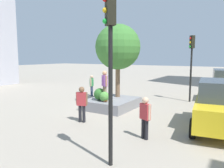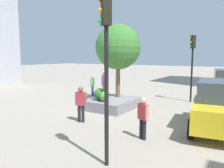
{
  "view_description": "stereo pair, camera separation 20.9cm",
  "coord_description": "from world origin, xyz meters",
  "px_view_note": "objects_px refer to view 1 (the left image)",
  "views": [
    {
      "loc": [
        11.29,
        6.85,
        3.12
      ],
      "look_at": [
        0.03,
        0.07,
        1.46
      ],
      "focal_mm": 35.67,
      "sensor_mm": 36.0,
      "label": 1
    },
    {
      "loc": [
        11.18,
        7.03,
        3.12
      ],
      "look_at": [
        0.03,
        0.07,
        1.46
      ],
      "focal_mm": 35.67,
      "sensor_mm": 36.0,
      "label": 2
    }
  ],
  "objects_px": {
    "plaza_tree": "(118,47)",
    "traffic_light_corner": "(110,52)",
    "sedan_parked": "(220,105)",
    "pedestrian_crossing": "(145,115)",
    "skateboarder": "(105,83)",
    "passerby_with_bag": "(92,84)",
    "traffic_light_median": "(191,57)",
    "bystander_watching": "(82,102)",
    "planter_ledge": "(112,103)",
    "skateboard": "(105,100)"
  },
  "relations": [
    {
      "from": "traffic_light_median",
      "to": "bystander_watching",
      "type": "height_order",
      "value": "traffic_light_median"
    },
    {
      "from": "skateboarder",
      "to": "passerby_with_bag",
      "type": "relative_size",
      "value": 1.01
    },
    {
      "from": "pedestrian_crossing",
      "to": "bystander_watching",
      "type": "height_order",
      "value": "bystander_watching"
    },
    {
      "from": "traffic_light_median",
      "to": "passerby_with_bag",
      "type": "distance_m",
      "value": 7.56
    },
    {
      "from": "pedestrian_crossing",
      "to": "traffic_light_median",
      "type": "bearing_deg",
      "value": -179.51
    },
    {
      "from": "planter_ledge",
      "to": "pedestrian_crossing",
      "type": "height_order",
      "value": "pedestrian_crossing"
    },
    {
      "from": "plaza_tree",
      "to": "skateboard",
      "type": "height_order",
      "value": "plaza_tree"
    },
    {
      "from": "traffic_light_median",
      "to": "plaza_tree",
      "type": "bearing_deg",
      "value": -45.18
    },
    {
      "from": "traffic_light_corner",
      "to": "sedan_parked",
      "type": "bearing_deg",
      "value": 155.18
    },
    {
      "from": "skateboard",
      "to": "plaza_tree",
      "type": "bearing_deg",
      "value": -179.3
    },
    {
      "from": "traffic_light_corner",
      "to": "traffic_light_median",
      "type": "height_order",
      "value": "traffic_light_corner"
    },
    {
      "from": "traffic_light_median",
      "to": "bystander_watching",
      "type": "relative_size",
      "value": 2.63
    },
    {
      "from": "skateboarder",
      "to": "bystander_watching",
      "type": "bearing_deg",
      "value": 7.13
    },
    {
      "from": "skateboarder",
      "to": "traffic_light_corner",
      "type": "bearing_deg",
      "value": 34.31
    },
    {
      "from": "sedan_parked",
      "to": "pedestrian_crossing",
      "type": "height_order",
      "value": "sedan_parked"
    },
    {
      "from": "traffic_light_median",
      "to": "passerby_with_bag",
      "type": "relative_size",
      "value": 2.72
    },
    {
      "from": "skateboarder",
      "to": "traffic_light_median",
      "type": "bearing_deg",
      "value": 144.9
    },
    {
      "from": "planter_ledge",
      "to": "bystander_watching",
      "type": "distance_m",
      "value": 3.3
    },
    {
      "from": "traffic_light_median",
      "to": "bystander_watching",
      "type": "bearing_deg",
      "value": -23.56
    },
    {
      "from": "skateboard",
      "to": "sedan_parked",
      "type": "relative_size",
      "value": 0.15
    },
    {
      "from": "skateboard",
      "to": "traffic_light_median",
      "type": "distance_m",
      "value": 6.76
    },
    {
      "from": "traffic_light_median",
      "to": "sedan_parked",
      "type": "bearing_deg",
      "value": 23.3
    },
    {
      "from": "planter_ledge",
      "to": "skateboard",
      "type": "bearing_deg",
      "value": -2.62
    },
    {
      "from": "skateboarder",
      "to": "pedestrian_crossing",
      "type": "xyz_separation_m",
      "value": [
        2.93,
        3.7,
        -0.66
      ]
    },
    {
      "from": "sedan_parked",
      "to": "traffic_light_corner",
      "type": "xyz_separation_m",
      "value": [
        5.05,
        -2.33,
        2.18
      ]
    },
    {
      "from": "plaza_tree",
      "to": "bystander_watching",
      "type": "bearing_deg",
      "value": 4.67
    },
    {
      "from": "skateboard",
      "to": "skateboarder",
      "type": "xyz_separation_m",
      "value": [
        -0.0,
        -0.0,
        0.97
      ]
    },
    {
      "from": "planter_ledge",
      "to": "sedan_parked",
      "type": "height_order",
      "value": "sedan_parked"
    },
    {
      "from": "skateboarder",
      "to": "sedan_parked",
      "type": "bearing_deg",
      "value": 87.22
    },
    {
      "from": "bystander_watching",
      "to": "passerby_with_bag",
      "type": "height_order",
      "value": "bystander_watching"
    },
    {
      "from": "planter_ledge",
      "to": "traffic_light_corner",
      "type": "bearing_deg",
      "value": 30.63
    },
    {
      "from": "plaza_tree",
      "to": "traffic_light_corner",
      "type": "bearing_deg",
      "value": 28.04
    },
    {
      "from": "traffic_light_median",
      "to": "pedestrian_crossing",
      "type": "xyz_separation_m",
      "value": [
        8.09,
        0.07,
        -2.13
      ]
    },
    {
      "from": "traffic_light_corner",
      "to": "bystander_watching",
      "type": "height_order",
      "value": "traffic_light_corner"
    },
    {
      "from": "bystander_watching",
      "to": "plaza_tree",
      "type": "bearing_deg",
      "value": -175.33
    },
    {
      "from": "traffic_light_median",
      "to": "traffic_light_corner",
      "type": "bearing_deg",
      "value": 0.08
    },
    {
      "from": "skateboarder",
      "to": "passerby_with_bag",
      "type": "height_order",
      "value": "skateboarder"
    },
    {
      "from": "passerby_with_bag",
      "to": "plaza_tree",
      "type": "bearing_deg",
      "value": 61.09
    },
    {
      "from": "plaza_tree",
      "to": "sedan_parked",
      "type": "bearing_deg",
      "value": 73.05
    },
    {
      "from": "sedan_parked",
      "to": "passerby_with_bag",
      "type": "xyz_separation_m",
      "value": [
        -3.7,
        -9.39,
        -0.11
      ]
    },
    {
      "from": "sedan_parked",
      "to": "passerby_with_bag",
      "type": "distance_m",
      "value": 10.1
    },
    {
      "from": "sedan_parked",
      "to": "traffic_light_corner",
      "type": "relative_size",
      "value": 0.99
    },
    {
      "from": "sedan_parked",
      "to": "traffic_light_median",
      "type": "relative_size",
      "value": 1.05
    },
    {
      "from": "pedestrian_crossing",
      "to": "passerby_with_bag",
      "type": "bearing_deg",
      "value": -131.71
    },
    {
      "from": "traffic_light_corner",
      "to": "passerby_with_bag",
      "type": "xyz_separation_m",
      "value": [
        -8.75,
        -7.06,
        -2.29
      ]
    },
    {
      "from": "plaza_tree",
      "to": "bystander_watching",
      "type": "relative_size",
      "value": 2.65
    },
    {
      "from": "plaza_tree",
      "to": "traffic_light_corner",
      "type": "relative_size",
      "value": 0.94
    },
    {
      "from": "pedestrian_crossing",
      "to": "skateboarder",
      "type": "bearing_deg",
      "value": -128.37
    },
    {
      "from": "planter_ledge",
      "to": "skateboard",
      "type": "relative_size",
      "value": 4.21
    },
    {
      "from": "sedan_parked",
      "to": "pedestrian_crossing",
      "type": "distance_m",
      "value": 3.49
    }
  ]
}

